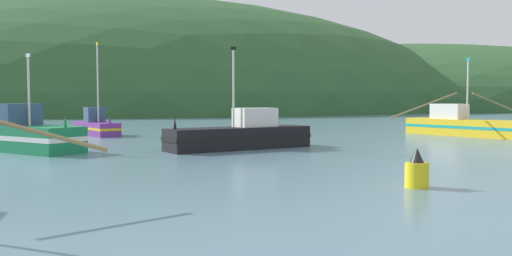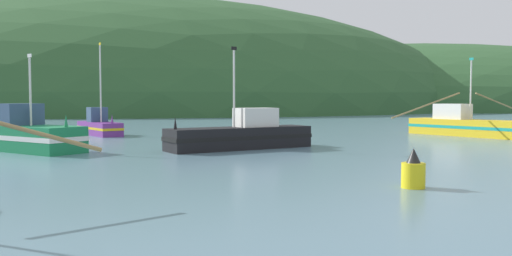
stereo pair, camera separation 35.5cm
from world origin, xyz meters
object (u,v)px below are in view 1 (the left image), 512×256
Objects in this scene: fishing_boat_black at (241,135)px; fishing_boat_purple at (96,126)px; fishing_boat_green at (28,135)px; channel_buoy at (417,172)px; fishing_boat_yellow at (462,125)px.

fishing_boat_purple reaches higher than fishing_boat_black.
fishing_boat_green is 0.94× the size of fishing_boat_purple.
channel_buoy is at bearing 82.30° from fishing_boat_black.
fishing_boat_black reaches higher than fishing_boat_green.
fishing_boat_black is 16.88m from fishing_boat_purple.
fishing_boat_yellow is at bearing 62.89° from channel_buoy.
fishing_boat_yellow is (18.01, 10.27, 0.05)m from fishing_boat_black.
fishing_boat_purple is 31.44m from channel_buoy.
fishing_boat_green is at bearing -24.56° from fishing_boat_black.
fishing_boat_yellow reaches higher than channel_buoy.
fishing_boat_purple is at bearing 123.56° from fishing_boat_green.
fishing_boat_purple is at bearing -126.84° from fishing_boat_yellow.
channel_buoy is (17.59, -13.09, -0.38)m from fishing_boat_green.
channel_buoy is (5.55, -14.07, -0.27)m from fishing_boat_black.
fishing_boat_black is at bearing 40.43° from fishing_boat_green.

